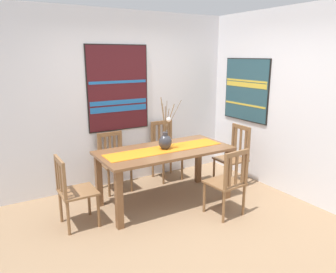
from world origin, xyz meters
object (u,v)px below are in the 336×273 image
(chair_0, at_px, (234,156))
(painting_on_side_wall, at_px, (246,90))
(chair_2, at_px, (114,160))
(chair_4, at_px, (228,182))
(centerpiece_vase, at_px, (165,140))
(dining_table, at_px, (165,157))
(painting_on_back_wall, at_px, (118,88))
(chair_1, at_px, (165,150))
(chair_3, at_px, (73,191))

(chair_0, xyz_separation_m, painting_on_side_wall, (0.45, 0.26, 0.99))
(chair_2, height_order, chair_4, chair_4)
(centerpiece_vase, height_order, chair_4, centerpiece_vase)
(dining_table, relative_size, chair_2, 2.09)
(dining_table, bearing_deg, painting_on_back_wall, 103.14)
(centerpiece_vase, distance_m, painting_on_back_wall, 1.22)
(chair_1, relative_size, painting_on_side_wall, 0.94)
(chair_1, height_order, painting_on_back_wall, painting_on_back_wall)
(chair_0, height_order, painting_on_side_wall, painting_on_side_wall)
(painting_on_back_wall, bearing_deg, chair_3, -135.16)
(chair_3, bearing_deg, centerpiece_vase, 0.62)
(chair_3, bearing_deg, dining_table, 0.76)
(painting_on_back_wall, bearing_deg, painting_on_side_wall, -21.48)
(chair_1, distance_m, painting_on_back_wall, 1.29)
(chair_0, distance_m, chair_3, 2.54)
(chair_1, relative_size, chair_2, 1.09)
(centerpiece_vase, bearing_deg, chair_3, -179.38)
(painting_on_side_wall, bearing_deg, painting_on_back_wall, 158.52)
(dining_table, height_order, chair_4, chair_4)
(centerpiece_vase, height_order, painting_on_side_wall, painting_on_side_wall)
(painting_on_back_wall, bearing_deg, dining_table, -76.86)
(chair_3, height_order, painting_on_back_wall, painting_on_back_wall)
(centerpiece_vase, height_order, chair_2, centerpiece_vase)
(chair_4, height_order, painting_on_side_wall, painting_on_side_wall)
(painting_on_side_wall, bearing_deg, chair_1, 155.13)
(centerpiece_vase, relative_size, chair_2, 0.81)
(chair_1, bearing_deg, dining_table, -120.84)
(chair_3, distance_m, painting_on_back_wall, 1.82)
(chair_1, height_order, chair_2, chair_1)
(chair_1, bearing_deg, painting_on_side_wall, -24.87)
(chair_1, xyz_separation_m, painting_on_back_wall, (-0.73, 0.20, 1.04))
(chair_3, height_order, chair_4, chair_4)
(dining_table, bearing_deg, chair_2, 118.77)
(dining_table, height_order, chair_3, chair_3)
(dining_table, height_order, centerpiece_vase, centerpiece_vase)
(dining_table, height_order, chair_1, chair_1)
(dining_table, relative_size, chair_3, 2.08)
(painting_on_side_wall, bearing_deg, chair_4, -140.42)
(chair_2, bearing_deg, painting_on_side_wall, -14.39)
(dining_table, height_order, painting_on_back_wall, painting_on_back_wall)
(centerpiece_vase, height_order, chair_1, centerpiece_vase)
(painting_on_side_wall, bearing_deg, chair_0, -149.68)
(centerpiece_vase, xyz_separation_m, chair_3, (-1.29, -0.01, -0.45))
(chair_0, bearing_deg, chair_4, -135.94)
(chair_1, height_order, chair_4, chair_1)
(chair_4, relative_size, painting_on_side_wall, 0.88)
(painting_on_back_wall, distance_m, painting_on_side_wall, 2.09)
(centerpiece_vase, xyz_separation_m, chair_2, (-0.45, 0.81, -0.44))
(chair_2, bearing_deg, chair_1, 0.85)
(chair_0, relative_size, chair_3, 1.09)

